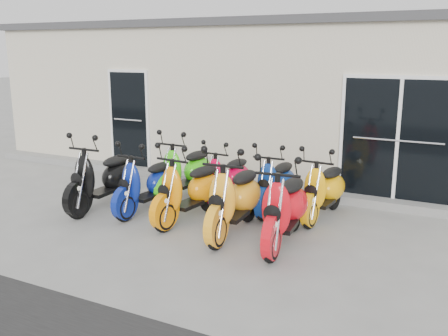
{
  "coord_description": "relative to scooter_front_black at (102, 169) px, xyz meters",
  "views": [
    {
      "loc": [
        3.8,
        -6.82,
        2.73
      ],
      "look_at": [
        0.0,
        0.6,
        0.75
      ],
      "focal_mm": 40.0,
      "sensor_mm": 36.0,
      "label": 1
    }
  ],
  "objects": [
    {
      "name": "scooter_back_yellow",
      "position": [
        3.6,
        1.22,
        -0.07
      ],
      "size": [
        0.75,
        1.76,
        1.27
      ],
      "primitive_type": null,
      "rotation": [
        0.0,
        0.0,
        -0.07
      ],
      "color": "#FFAD09",
      "rests_on": "ground"
    },
    {
      "name": "scooter_back_green",
      "position": [
        0.99,
        1.17,
        -0.02
      ],
      "size": [
        0.74,
        1.86,
        1.36
      ],
      "primitive_type": null,
      "rotation": [
        0.0,
        0.0,
        -0.04
      ],
      "color": "#3CE511",
      "rests_on": "ground"
    },
    {
      "name": "scooter_back_blue",
      "position": [
        2.76,
        1.23,
        -0.07
      ],
      "size": [
        0.66,
        1.71,
        1.26
      ],
      "primitive_type": null,
      "rotation": [
        0.0,
        0.0,
        0.02
      ],
      "color": "navy",
      "rests_on": "ground"
    },
    {
      "name": "door_right",
      "position": [
        4.53,
        2.45,
        0.56
      ],
      "size": [
        2.02,
        0.08,
        2.22
      ],
      "primitive_type": "cube",
      "color": "black",
      "rests_on": "front_step"
    },
    {
      "name": "front_step",
      "position": [
        1.93,
        2.3,
        -0.63
      ],
      "size": [
        14.0,
        0.4,
        0.15
      ],
      "primitive_type": "cube",
      "color": "gray",
      "rests_on": "ground"
    },
    {
      "name": "roof_cap",
      "position": [
        1.93,
        5.48,
        2.58
      ],
      "size": [
        14.2,
        6.2,
        0.16
      ],
      "primitive_type": "cube",
      "color": "#3F3F42",
      "rests_on": "building"
    },
    {
      "name": "building",
      "position": [
        1.93,
        5.48,
        0.9
      ],
      "size": [
        14.0,
        6.0,
        3.2
      ],
      "primitive_type": "cube",
      "color": "beige",
      "rests_on": "ground"
    },
    {
      "name": "scooter_front_blue",
      "position": [
        0.82,
        0.19,
        -0.06
      ],
      "size": [
        0.72,
        1.77,
        1.29
      ],
      "primitive_type": null,
      "rotation": [
        0.0,
        0.0,
        -0.05
      ],
      "color": "navy",
      "rests_on": "ground"
    },
    {
      "name": "scooter_back_red",
      "position": [
        1.79,
        1.26,
        -0.1
      ],
      "size": [
        0.75,
        1.69,
        1.21
      ],
      "primitive_type": null,
      "rotation": [
        0.0,
        0.0,
        -0.09
      ],
      "color": "red",
      "rests_on": "ground"
    },
    {
      "name": "scooter_front_orange_b",
      "position": [
        2.62,
        -0.1,
        0.01
      ],
      "size": [
        0.83,
        1.98,
        1.43
      ],
      "primitive_type": null,
      "rotation": [
        0.0,
        0.0,
        0.07
      ],
      "color": "#FFA51D",
      "rests_on": "ground"
    },
    {
      "name": "scooter_front_orange_a",
      "position": [
        1.7,
        0.1,
        -0.03
      ],
      "size": [
        0.86,
        1.89,
        1.35
      ],
      "primitive_type": null,
      "rotation": [
        0.0,
        0.0,
        -0.11
      ],
      "color": "orange",
      "rests_on": "ground"
    },
    {
      "name": "ground",
      "position": [
        1.93,
        0.28,
        -0.7
      ],
      "size": [
        80.0,
        80.0,
        0.0
      ],
      "primitive_type": "plane",
      "color": "gray",
      "rests_on": "ground"
    },
    {
      "name": "scooter_front_red",
      "position": [
        3.44,
        -0.17,
        0.0
      ],
      "size": [
        0.88,
        1.97,
        1.41
      ],
      "primitive_type": null,
      "rotation": [
        0.0,
        0.0,
        0.1
      ],
      "color": "red",
      "rests_on": "ground"
    },
    {
      "name": "door_left",
      "position": [
        -1.27,
        2.45,
        0.56
      ],
      "size": [
        1.07,
        0.08,
        2.22
      ],
      "primitive_type": "cube",
      "color": "black",
      "rests_on": "front_step"
    },
    {
      "name": "scooter_front_black",
      "position": [
        0.0,
        0.0,
        0.0
      ],
      "size": [
        0.74,
        1.92,
        1.41
      ],
      "primitive_type": null,
      "rotation": [
        0.0,
        0.0,
        0.03
      ],
      "color": "black",
      "rests_on": "ground"
    }
  ]
}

